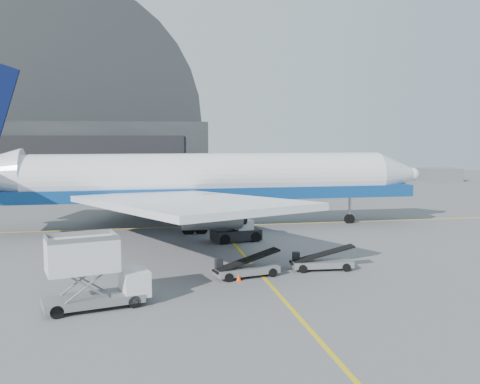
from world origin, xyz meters
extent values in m
plane|color=#565659|center=(0.00, 0.00, 0.00)|extent=(200.00, 200.00, 0.00)
cube|color=gold|center=(0.00, 20.00, 0.01)|extent=(80.00, 0.25, 0.02)
cube|color=gold|center=(0.00, -2.00, 0.01)|extent=(0.25, 40.00, 0.02)
cube|color=black|center=(-22.00, 65.00, 6.00)|extent=(50.00, 28.00, 12.00)
cube|color=black|center=(-22.00, 50.90, 5.00)|extent=(42.00, 0.40, 9.50)
cube|color=black|center=(38.00, 72.00, 0.00)|extent=(14.00, 8.00, 4.00)
cube|color=slate|center=(55.00, 68.00, 0.00)|extent=(8.00, 6.00, 2.80)
cylinder|color=white|center=(-0.90, 19.00, 5.39)|extent=(37.30, 4.97, 4.97)
cone|color=white|center=(20.03, 19.00, 5.39)|extent=(4.56, 4.97, 4.97)
sphere|color=white|center=(22.10, 19.00, 5.39)|extent=(1.45, 1.45, 1.45)
cube|color=black|center=(18.79, 19.00, 6.01)|extent=(2.69, 2.28, 0.73)
cube|color=navy|center=(-0.90, 19.00, 3.78)|extent=(43.52, 5.03, 1.24)
cube|color=white|center=(-5.04, 6.56, 4.35)|extent=(19.11, 25.40, 1.51)
cube|color=white|center=(-5.04, 31.43, 4.35)|extent=(19.11, 25.40, 1.51)
cylinder|color=gray|center=(-1.93, 10.71, 2.69)|extent=(5.39, 2.80, 2.80)
cylinder|color=gray|center=(-1.93, 27.28, 2.69)|extent=(5.39, 2.80, 2.80)
cylinder|color=#A5A5AA|center=(14.64, 19.00, 1.45)|extent=(0.29, 0.29, 2.90)
cylinder|color=black|center=(14.64, 19.00, 0.47)|extent=(1.14, 0.36, 1.14)
cylinder|color=black|center=(-2.97, 15.68, 0.57)|extent=(1.35, 0.47, 1.35)
cylinder|color=black|center=(-2.97, 22.31, 0.57)|extent=(1.35, 0.47, 1.35)
cube|color=slate|center=(-10.95, -6.13, 0.50)|extent=(5.83, 3.49, 0.45)
cube|color=silver|center=(-8.66, -5.54, 1.23)|extent=(1.93, 2.39, 1.45)
cube|color=black|center=(-8.00, -5.37, 1.45)|extent=(0.51, 1.69, 0.82)
cube|color=silver|center=(-11.48, -6.27, 3.09)|extent=(4.27, 3.16, 1.82)
cylinder|color=black|center=(-8.69, -6.53, 0.36)|extent=(0.77, 0.45, 0.73)
cylinder|color=black|center=(-9.17, -4.68, 0.36)|extent=(0.77, 0.45, 0.73)
cylinder|color=black|center=(-12.73, -7.58, 0.36)|extent=(0.77, 0.45, 0.73)
cylinder|color=black|center=(-13.22, -5.74, 0.36)|extent=(0.77, 0.45, 0.73)
cube|color=black|center=(0.43, 11.52, 0.59)|extent=(4.70, 3.16, 0.97)
cube|color=silver|center=(1.07, 11.64, 1.46)|extent=(1.86, 2.20, 0.97)
cylinder|color=black|center=(2.12, 10.75, 0.43)|extent=(1.03, 0.56, 0.97)
cylinder|color=black|center=(1.71, 12.87, 0.43)|extent=(1.03, 0.56, 0.97)
cylinder|color=black|center=(-0.84, 10.17, 0.43)|extent=(1.03, 0.56, 0.97)
cylinder|color=black|center=(-1.26, 12.28, 0.43)|extent=(1.03, 0.56, 0.97)
cube|color=slate|center=(-1.13, -1.17, 0.46)|extent=(4.70, 2.47, 0.46)
cube|color=black|center=(-1.13, -1.17, 1.17)|extent=(4.87, 2.03, 1.30)
cube|color=black|center=(-3.03, -1.02, 0.97)|extent=(0.59, 0.51, 0.61)
cylinder|color=black|center=(0.62, -1.51, 0.31)|extent=(0.65, 0.38, 0.61)
cylinder|color=black|center=(0.31, -0.12, 0.31)|extent=(0.65, 0.38, 0.61)
cylinder|color=black|center=(-2.56, -2.22, 0.31)|extent=(0.65, 0.38, 0.61)
cylinder|color=black|center=(-2.87, -0.83, 0.31)|extent=(0.65, 0.38, 0.61)
cube|color=slate|center=(4.63, -0.27, 0.45)|extent=(4.48, 1.76, 0.45)
cube|color=black|center=(4.63, -0.27, 1.15)|extent=(4.73, 1.28, 1.28)
cube|color=black|center=(2.87, 0.38, 0.95)|extent=(0.52, 0.43, 0.60)
cylinder|color=black|center=(6.19, -1.07, 0.30)|extent=(0.61, 0.28, 0.60)
cylinder|color=black|center=(6.27, 0.33, 0.30)|extent=(0.61, 0.28, 0.60)
cylinder|color=black|center=(3.00, -0.88, 0.30)|extent=(0.61, 0.28, 0.60)
cylinder|color=black|center=(3.08, 0.52, 0.30)|extent=(0.61, 0.28, 0.60)
cube|color=#FF3F08|center=(-1.85, -2.10, 0.02)|extent=(0.37, 0.37, 0.03)
cone|color=#FF3F08|center=(-1.85, -2.10, 0.27)|extent=(0.37, 0.37, 0.53)
camera|label=1|loc=(-8.28, -36.48, 9.68)|focal=40.00mm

